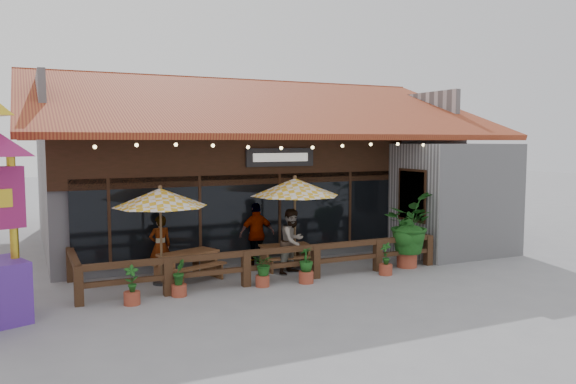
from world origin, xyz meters
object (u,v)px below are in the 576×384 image
umbrella_left (160,198)px  umbrella_right (295,187)px  tropical_plant (408,225)px  picnic_table_left (188,261)px  picnic_table_right (285,252)px

umbrella_left → umbrella_right: size_ratio=0.87×
tropical_plant → picnic_table_left: bearing=168.4°
picnic_table_left → picnic_table_right: (2.90, 0.11, -0.04)m
umbrella_left → tropical_plant: umbrella_left is taller
picnic_table_left → picnic_table_right: size_ratio=1.24×
picnic_table_right → tropical_plant: size_ratio=0.71×
picnic_table_left → tropical_plant: bearing=-11.6°
tropical_plant → umbrella_right: bearing=160.8°
picnic_table_left → umbrella_left: bearing=-166.1°
picnic_table_left → tropical_plant: tropical_plant is taller
picnic_table_right → tropical_plant: (3.30, -1.38, 0.78)m
umbrella_left → tropical_plant: size_ratio=1.25×
umbrella_right → picnic_table_left: size_ratio=1.61×
picnic_table_right → umbrella_right: bearing=-60.8°
picnic_table_right → tropical_plant: bearing=-22.8°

